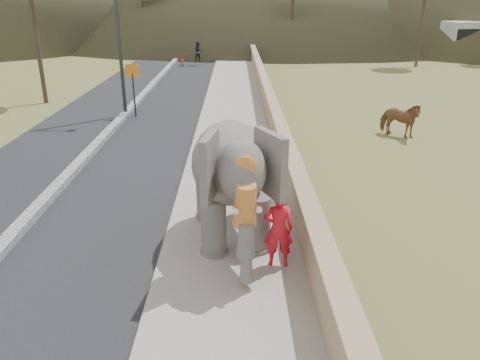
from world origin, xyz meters
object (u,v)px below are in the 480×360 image
motorcyclist (190,56)px  lamppost (123,5)px  cow (399,119)px  elephant_and_man (231,178)px

motorcyclist → lamppost: bearing=-94.0°
cow → elephant_and_man: bearing=-178.8°
cow → motorcyclist: motorcyclist is taller
motorcyclist → elephant_and_man: bearing=-82.9°
lamppost → motorcyclist: (1.16, 16.80, -4.14)m
cow → elephant_and_man: (-6.53, -8.31, 0.79)m
lamppost → cow: lamppost is taller
elephant_and_man → motorcyclist: (-3.54, 28.66, -0.77)m
lamppost → elephant_and_man: lamppost is taller
elephant_and_man → motorcyclist: elephant_and_man is taller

